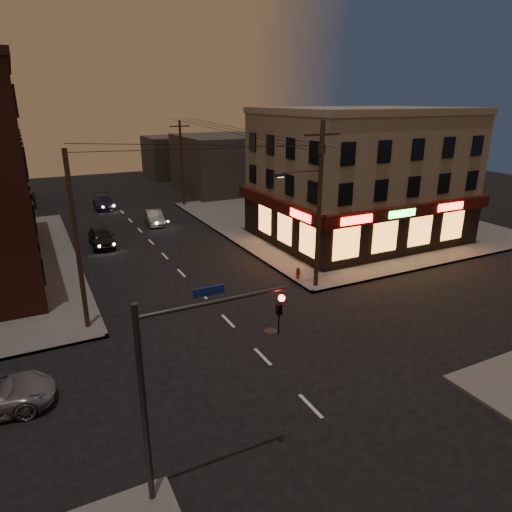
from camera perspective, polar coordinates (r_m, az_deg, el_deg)
ground at (r=21.52m, az=0.84°, el=-12.48°), size 120.00×120.00×0.00m
sidewalk_ne at (r=45.51m, az=9.90°, el=4.51°), size 24.00×28.00×0.15m
pizza_building at (r=38.91m, az=12.76°, el=9.83°), size 15.85×12.85×10.50m
bg_building_ne_a at (r=59.25m, az=-4.29°, el=11.44°), size 10.00×12.00×7.00m
bg_building_ne_b at (r=71.74m, az=-10.22°, el=12.11°), size 8.00×8.00×6.00m
utility_pole_main at (r=27.35m, az=7.75°, el=7.27°), size 4.20×0.44×10.00m
utility_pole_far at (r=51.05m, az=-9.27°, el=11.34°), size 0.26×0.26×9.00m
utility_pole_west at (r=23.74m, az=-21.49°, el=1.54°), size 0.24×0.24×9.00m
traffic_signal at (r=13.12m, az=-9.64°, el=-13.96°), size 4.49×0.32×6.47m
sedan_near at (r=38.77m, az=-18.77°, el=2.26°), size 1.88×4.43×1.49m
sedan_mid at (r=44.33m, az=-12.60°, el=4.74°), size 1.82×4.18×1.34m
sedan_far at (r=52.54m, az=-18.56°, el=6.44°), size 2.25×4.91×1.39m
fire_hydrant at (r=29.82m, az=5.28°, el=-2.05°), size 0.34×0.34×0.77m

